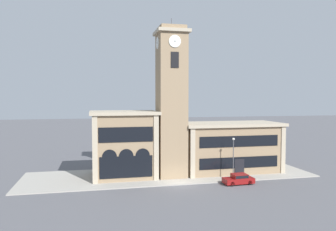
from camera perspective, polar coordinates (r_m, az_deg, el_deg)
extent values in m
plane|color=#56565B|center=(44.65, 2.06, -12.07)|extent=(300.00, 300.00, 0.00)
cube|color=#A39E93|center=(50.25, 0.29, -10.26)|extent=(42.86, 11.94, 0.15)
cube|color=#937A5B|center=(47.81, 0.60, 1.61)|extent=(4.01, 4.01, 20.89)
cube|color=tan|center=(48.73, 0.61, 14.25)|extent=(4.71, 4.71, 0.45)
cube|color=#937A5B|center=(48.83, 0.61, 14.86)|extent=(3.69, 3.69, 0.60)
cylinder|color=#4C4C51|center=(49.02, 0.61, 15.89)|extent=(0.10, 0.10, 1.20)
cylinder|color=silver|center=(46.47, 1.21, 12.82)|extent=(1.72, 0.10, 1.72)
cylinder|color=black|center=(46.40, 1.23, 12.83)|extent=(0.14, 0.04, 0.14)
cylinder|color=silver|center=(48.01, -1.84, 12.50)|extent=(0.10, 1.72, 1.72)
cylinder|color=black|center=(48.00, -1.92, 12.50)|extent=(0.04, 0.14, 0.14)
cube|color=black|center=(46.11, 1.20, 9.68)|extent=(1.12, 0.10, 2.20)
cube|color=#937A5B|center=(48.74, -7.70, -5.24)|extent=(9.04, 7.12, 9.28)
cube|color=tan|center=(48.28, -7.74, 0.49)|extent=(9.74, 7.82, 0.45)
cube|color=tan|center=(44.97, -12.61, -5.98)|extent=(0.70, 0.16, 9.28)
cube|color=tan|center=(45.75, -2.06, -5.75)|extent=(0.70, 0.16, 9.28)
cube|color=black|center=(44.92, -7.31, -3.31)|extent=(7.41, 0.10, 2.04)
cube|color=black|center=(45.63, -7.27, -8.88)|extent=(7.23, 0.10, 2.97)
cylinder|color=black|center=(45.18, -10.16, -7.11)|extent=(1.99, 0.06, 1.99)
cylinder|color=black|center=(45.33, -7.28, -7.05)|extent=(1.99, 0.06, 1.99)
cylinder|color=black|center=(45.60, -4.43, -6.97)|extent=(1.99, 0.06, 1.99)
cube|color=#937A5B|center=(53.01, 10.68, -5.66)|extent=(15.12, 7.12, 7.33)
cube|color=tan|center=(52.57, 10.73, -1.47)|extent=(15.82, 7.82, 0.45)
cube|color=tan|center=(47.18, 4.34, -6.70)|extent=(0.70, 0.16, 7.33)
cube|color=tan|center=(53.20, 19.44, -5.75)|extent=(0.70, 0.16, 7.33)
cube|color=black|center=(49.54, 12.37, -4.41)|extent=(12.40, 0.10, 1.61)
cube|color=black|center=(50.19, 12.32, -8.89)|extent=(1.50, 0.12, 2.64)
cube|color=black|center=(50.05, 12.32, -8.00)|extent=(12.40, 0.10, 1.64)
cube|color=maroon|center=(46.11, 12.15, -10.98)|extent=(4.16, 1.97, 0.70)
cube|color=maroon|center=(46.04, 12.34, -10.22)|extent=(2.03, 1.71, 0.52)
cube|color=black|center=(46.04, 12.34, -10.22)|extent=(1.95, 1.74, 0.39)
cylinder|color=black|center=(44.92, 11.15, -11.62)|extent=(0.62, 0.24, 0.62)
cylinder|color=black|center=(46.31, 10.26, -11.17)|extent=(0.62, 0.24, 0.62)
cylinder|color=black|center=(46.07, 14.04, -11.29)|extent=(0.62, 0.24, 0.62)
cylinder|color=black|center=(47.43, 13.09, -10.86)|extent=(0.62, 0.24, 0.62)
cylinder|color=#4C4C51|center=(47.20, 11.30, -7.63)|extent=(0.12, 0.12, 5.59)
sphere|color=silver|center=(46.75, 11.34, -4.04)|extent=(0.36, 0.36, 0.36)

